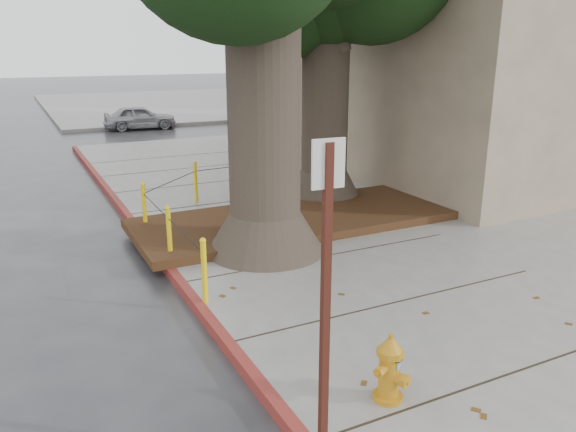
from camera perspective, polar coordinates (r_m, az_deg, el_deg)
name	(u,v)px	position (r m, az deg, el deg)	size (l,w,h in m)	color
ground	(368,319)	(7.84, 8.11, -10.31)	(140.00, 140.00, 0.00)	#28282B
sidewalk_main	(530,212)	(13.43, 23.40, 0.40)	(16.00, 26.00, 0.15)	slate
sidewalk_far	(179,103)	(37.24, -11.01, 11.18)	(16.00, 20.00, 0.15)	slate
curb_red	(174,275)	(9.13, -11.55, -5.93)	(0.14, 26.00, 0.16)	maroon
planter_bed	(295,219)	(11.30, 0.75, -0.29)	(6.40, 2.60, 0.16)	black
building_side_white	(347,31)	(37.52, 6.05, 18.20)	(10.00, 10.00, 9.00)	silver
building_side_grey	(372,13)	(45.89, 8.57, 19.72)	(12.00, 14.00, 12.00)	slate
bollard_ring	(203,203)	(10.95, -8.65, 1.32)	(3.79, 5.39, 0.95)	yellow
fire_hydrant	(390,368)	(5.84, 10.29, -14.98)	(0.39, 0.39, 0.73)	orange
signpost	(326,288)	(4.52, 3.85, -7.28)	(0.27, 0.07, 2.76)	#471911
car_silver	(140,117)	(26.21, -14.83, 9.67)	(1.26, 3.13, 1.07)	#9D9DA2
car_red	(275,112)	(26.40, -1.31, 10.52)	(1.38, 3.95, 1.30)	maroon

